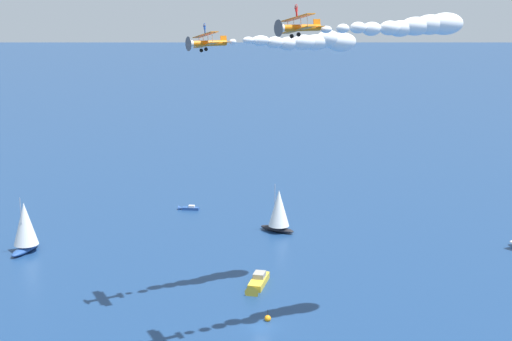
{
  "coord_description": "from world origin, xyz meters",
  "views": [
    {
      "loc": [
        -40.74,
        102.32,
        51.22
      ],
      "look_at": [
        0.63,
        0.77,
        26.25
      ],
      "focal_mm": 51.39,
      "sensor_mm": 36.0,
      "label": 1
    }
  ],
  "objects": [
    {
      "name": "motorboat_trailing",
      "position": [
        7.13,
        -15.71,
        0.76
      ],
      "size": [
        4.02,
        10.0,
        2.82
      ],
      "color": "gold",
      "rests_on": "ground_plane"
    },
    {
      "name": "biplane_wingman",
      "position": [
        10.88,
        -3.37,
        45.29
      ],
      "size": [
        6.58,
        6.77,
        3.67
      ],
      "color": "orange"
    },
    {
      "name": "wingwalker_lead",
      "position": [
        -7.66,
        6.66,
        50.38
      ],
      "size": [
        0.77,
        0.65,
        1.79
      ],
      "color": "red"
    },
    {
      "name": "smoke_trail_lead",
      "position": [
        -21.44,
        -9.55,
        48.08
      ],
      "size": [
        18.67,
        20.94,
        3.98
      ],
      "color": "white"
    },
    {
      "name": "marker_buoy",
      "position": [
        0.0,
        -2.84,
        0.39
      ],
      "size": [
        1.1,
        1.1,
        2.1
      ],
      "color": "orange",
      "rests_on": "ground_plane"
    },
    {
      "name": "sailboat_far_stbd",
      "position": [
        59.97,
        -15.92,
        5.5
      ],
      "size": [
        5.62,
        9.56,
        12.06
      ],
      "color": "#23478C",
      "rests_on": "ground_plane"
    },
    {
      "name": "smoke_trail_wingman",
      "position": [
        -2.23,
        -19.49,
        44.93
      ],
      "size": [
        17.9,
        20.64,
        4.32
      ],
      "color": "white"
    },
    {
      "name": "ground_plane",
      "position": [
        0.0,
        0.0,
        0.0
      ],
      "size": [
        2000.0,
        2000.0,
        0.0
      ],
      "primitive_type": "plane",
      "color": "navy"
    },
    {
      "name": "motorboat_ahead",
      "position": [
        43.27,
        -57.62,
        0.42
      ],
      "size": [
        5.48,
        2.65,
        1.54
      ],
      "color": "#23478C",
      "rests_on": "ground_plane"
    },
    {
      "name": "biplane_lead",
      "position": [
        -7.95,
        6.88,
        48.22
      ],
      "size": [
        6.58,
        6.77,
        3.67
      ],
      "color": "orange"
    },
    {
      "name": "wingwalker_wingman",
      "position": [
        11.17,
        -3.59,
        47.45
      ],
      "size": [
        0.77,
        0.65,
        1.79
      ],
      "color": "#1E4CB2"
    },
    {
      "name": "sailboat_near_centre",
      "position": [
        15.31,
        -49.03,
        5.1
      ],
      "size": [
        8.94,
        5.49,
        11.17
      ],
      "color": "black",
      "rests_on": "ground_plane"
    }
  ]
}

